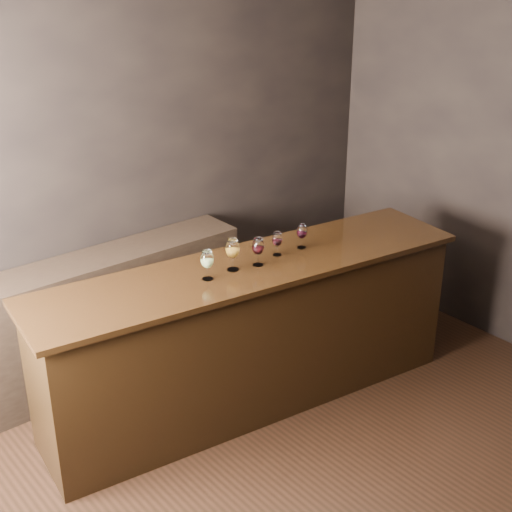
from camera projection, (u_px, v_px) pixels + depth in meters
ground at (318, 501)px, 4.24m from camera, size 5.00×5.00×0.00m
room_shell at (281, 221)px, 3.44m from camera, size 5.02×4.52×2.81m
bar_counter at (251, 337)px, 4.96m from camera, size 3.03×1.04×1.04m
bar_top at (251, 267)px, 4.74m from camera, size 3.14×1.13×0.04m
back_bar_shelf at (74, 327)px, 5.17m from camera, size 2.71×0.40×0.98m
glass_white at (207, 260)px, 4.48m from camera, size 0.08×0.08×0.20m
glass_amber at (233, 249)px, 4.60m from camera, size 0.09×0.09×0.22m
glass_red_a at (258, 247)px, 4.68m from camera, size 0.08×0.08×0.19m
glass_red_b at (277, 240)px, 4.84m from camera, size 0.07×0.07×0.17m
glass_red_c at (302, 232)px, 4.95m from camera, size 0.07×0.07×0.17m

